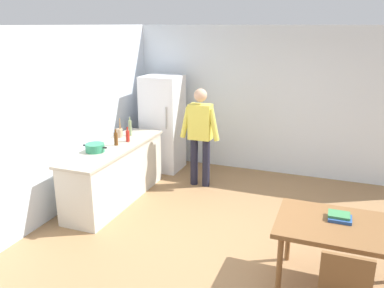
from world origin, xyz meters
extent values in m
plane|color=#936D47|center=(0.00, 0.00, 0.00)|extent=(14.00, 14.00, 0.00)
cube|color=silver|center=(0.00, 3.00, 1.35)|extent=(6.40, 0.12, 2.70)
cube|color=silver|center=(-2.60, 0.20, 1.35)|extent=(0.12, 5.60, 2.70)
cube|color=beige|center=(-2.00, 0.80, 0.43)|extent=(0.60, 2.12, 0.86)
cube|color=#B2A893|center=(-2.00, 0.80, 0.88)|extent=(0.64, 2.20, 0.04)
cube|color=white|center=(-1.90, 2.40, 0.90)|extent=(0.70, 0.64, 1.80)
cylinder|color=#B2B2B7|center=(-1.68, 2.06, 1.10)|extent=(0.02, 0.02, 0.40)
cylinder|color=#1E1E2D|center=(-1.06, 1.85, 0.42)|extent=(0.13, 0.13, 0.84)
cylinder|color=#1E1E2D|center=(-0.84, 1.85, 0.42)|extent=(0.13, 0.13, 0.84)
cube|color=#D8CC4C|center=(-0.95, 1.85, 1.14)|extent=(0.38, 0.22, 0.60)
sphere|color=tan|center=(-0.95, 1.85, 1.59)|extent=(0.22, 0.22, 0.22)
cylinder|color=#D8CC4C|center=(-1.20, 1.81, 1.12)|extent=(0.20, 0.09, 0.55)
cylinder|color=#D8CC4C|center=(-0.70, 1.81, 1.12)|extent=(0.20, 0.09, 0.55)
cube|color=brown|center=(1.40, -0.30, 0.72)|extent=(1.40, 0.90, 0.05)
cylinder|color=brown|center=(0.80, -0.65, 0.35)|extent=(0.06, 0.06, 0.70)
cylinder|color=brown|center=(0.80, 0.05, 0.35)|extent=(0.06, 0.06, 0.70)
cube|color=brown|center=(1.40, -1.16, 0.70)|extent=(0.42, 0.04, 0.42)
cylinder|color=#2D845B|center=(-2.11, 0.47, 0.96)|extent=(0.28, 0.28, 0.12)
cube|color=black|center=(-2.28, 0.47, 0.98)|extent=(0.06, 0.03, 0.02)
cube|color=black|center=(-1.94, 0.47, 0.98)|extent=(0.06, 0.03, 0.02)
cylinder|color=tan|center=(-2.19, 1.29, 0.97)|extent=(0.11, 0.11, 0.14)
cylinder|color=olive|center=(-2.17, 1.30, 1.11)|extent=(0.02, 0.05, 0.22)
cylinder|color=olive|center=(-2.17, 1.29, 1.11)|extent=(0.02, 0.04, 0.22)
cylinder|color=#5B3314|center=(-1.99, 0.87, 1.00)|extent=(0.06, 0.06, 0.20)
cylinder|color=#5B3314|center=(-1.99, 0.87, 1.13)|extent=(0.02, 0.02, 0.06)
cylinder|color=gray|center=(-2.06, 1.44, 1.03)|extent=(0.06, 0.06, 0.26)
cylinder|color=gray|center=(-2.06, 1.44, 1.19)|extent=(0.02, 0.02, 0.06)
cylinder|color=#B22319|center=(-1.92, 1.10, 0.99)|extent=(0.06, 0.06, 0.18)
cylinder|color=#B22319|center=(-1.92, 1.10, 1.11)|extent=(0.02, 0.02, 0.06)
cube|color=#284C8E|center=(1.33, -0.20, 0.77)|extent=(0.24, 0.20, 0.03)
cube|color=#387A47|center=(1.32, -0.18, 0.80)|extent=(0.22, 0.18, 0.03)
camera|label=1|loc=(1.20, -4.24, 2.72)|focal=37.01mm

